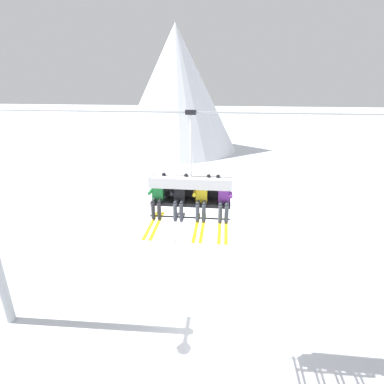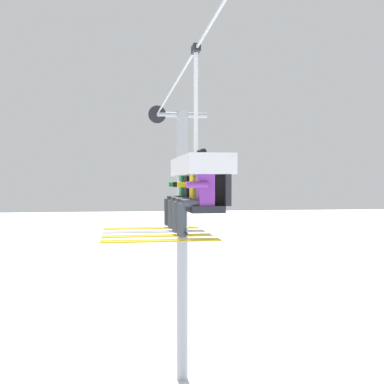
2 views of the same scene
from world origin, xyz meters
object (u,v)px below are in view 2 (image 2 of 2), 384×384
Objects in this scene: lift_tower_near at (182,238)px; skier_black at (185,191)px; skier_purple at (197,193)px; skier_green at (180,191)px; skier_yellow at (190,192)px; chairlift_chair at (200,174)px.

skier_black is (7.22, -0.92, 1.63)m from lift_tower_near.
lift_tower_near is at bearing 173.78° from skier_purple.
skier_purple is (1.90, 0.00, 0.00)m from skier_green.
skier_purple is (0.63, 0.00, 0.00)m from skier_yellow.
skier_purple is (8.48, -0.92, 1.63)m from lift_tower_near.
skier_purple is at bearing 0.00° from skier_black.
skier_yellow is at bearing -33.75° from chairlift_chair.
lift_tower_near is at bearing 172.70° from skier_black.
skier_yellow is at bearing 0.00° from skier_green.
skier_yellow is 0.63m from skier_purple.
skier_black and skier_purple have the same top height.
skier_black is (0.63, 0.00, 0.00)m from skier_green.
skier_green is 1.00× the size of skier_purple.
skier_green and skier_purple have the same top height.
skier_purple is at bearing 0.00° from skier_yellow.
skier_black is (-0.31, -0.21, -0.28)m from chairlift_chair.
skier_yellow is at bearing 180.00° from skier_purple.
skier_black is 0.63m from skier_yellow.
skier_green is at bearing 180.00° from skier_black.
chairlift_chair is 1.01m from skier_purple.
skier_purple is at bearing 0.00° from skier_green.
skier_green and skier_black have the same top height.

